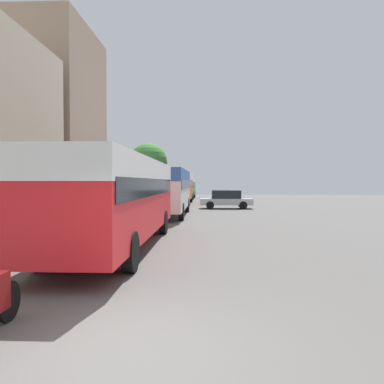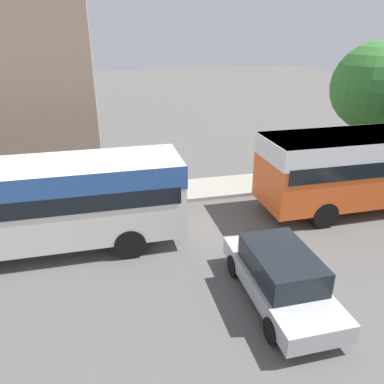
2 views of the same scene
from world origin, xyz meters
The scene contains 5 objects.
building_far_terrace centered at (-9.51, 18.27, 5.82)m, with size 6.62×7.19×11.64m.
bus_following centered at (-1.58, 19.50, 1.94)m, with size 2.49×9.77×2.98m.
bus_third_in_line centered at (-1.93, 32.62, 2.01)m, with size 2.63×9.80×3.10m.
car_crossing centered at (2.56, 26.19, 0.78)m, with size 4.30×1.80×1.51m.
street_tree centered at (-5.21, 34.37, 4.26)m, with size 4.01×4.01×6.13m.
Camera 2 is at (9.89, 22.00, 6.77)m, focal length 35.00 mm.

